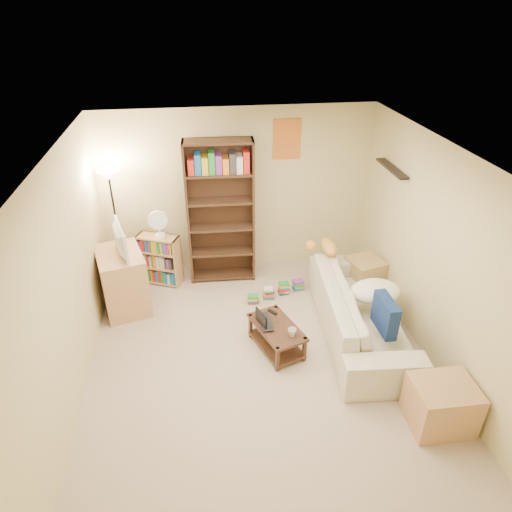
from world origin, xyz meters
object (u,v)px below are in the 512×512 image
(tall_bookshelf, at_px, (221,210))
(mug, at_px, (292,332))
(tabby_cat, at_px, (326,247))
(laptop, at_px, (269,322))
(television, at_px, (116,240))
(floor_lamp, at_px, (112,196))
(short_bookshelf, at_px, (160,260))
(desk_fan, at_px, (158,223))
(side_table, at_px, (364,276))
(end_cabinet, at_px, (441,405))
(tv_stand, at_px, (123,281))
(coffee_table, at_px, (277,335))
(sofa, at_px, (361,311))

(tall_bookshelf, bearing_deg, mug, -68.86)
(tabby_cat, distance_m, laptop, 1.45)
(television, relative_size, floor_lamp, 0.39)
(tabby_cat, distance_m, mug, 1.53)
(short_bookshelf, relative_size, desk_fan, 1.87)
(tabby_cat, distance_m, television, 2.81)
(tabby_cat, distance_m, tall_bookshelf, 1.58)
(tall_bookshelf, xyz_separation_m, side_table, (2.00, -0.69, -0.87))
(mug, bearing_deg, end_cabinet, -41.92)
(mug, xyz_separation_m, short_bookshelf, (-1.59, 1.93, -0.00))
(television, bearing_deg, mug, -139.00)
(mug, xyz_separation_m, tv_stand, (-2.06, 1.36, 0.03))
(laptop, height_order, tv_stand, tv_stand)
(tabby_cat, relative_size, television, 0.79)
(coffee_table, xyz_separation_m, tv_stand, (-1.92, 1.16, 0.22))
(coffee_table, height_order, end_cabinet, end_cabinet)
(tabby_cat, height_order, laptop, tabby_cat)
(tabby_cat, distance_m, side_table, 0.80)
(side_table, bearing_deg, tv_stand, 178.28)
(tabby_cat, xyz_separation_m, side_table, (0.61, -0.02, -0.52))
(tabby_cat, bearing_deg, tv_stand, 178.35)
(coffee_table, xyz_separation_m, mug, (0.14, -0.20, 0.18))
(sofa, xyz_separation_m, side_table, (0.38, 0.91, -0.08))
(tabby_cat, xyz_separation_m, floor_lamp, (-2.86, 0.67, 0.65))
(television, distance_m, tall_bookshelf, 1.52)
(laptop, height_order, side_table, side_table)
(end_cabinet, bearing_deg, tv_stand, 143.04)
(sofa, distance_m, tall_bookshelf, 2.40)
(desk_fan, height_order, floor_lamp, floor_lamp)
(coffee_table, distance_m, short_bookshelf, 2.26)
(short_bookshelf, relative_size, floor_lamp, 0.44)
(short_bookshelf, relative_size, end_cabinet, 1.28)
(laptop, bearing_deg, television, 55.55)
(short_bookshelf, bearing_deg, desk_fan, -20.44)
(coffee_table, distance_m, floor_lamp, 2.92)
(end_cabinet, bearing_deg, coffee_table, 136.55)
(sofa, bearing_deg, coffee_table, 102.81)
(mug, xyz_separation_m, floor_lamp, (-2.13, 1.95, 1.03))
(laptop, bearing_deg, tall_bookshelf, 10.67)
(tall_bookshelf, bearing_deg, floor_lamp, -177.83)
(tv_stand, xyz_separation_m, short_bookshelf, (0.47, 0.56, -0.04))
(laptop, distance_m, tv_stand, 2.13)
(television, distance_m, floor_lamp, 0.70)
(tv_stand, distance_m, side_table, 3.41)
(tabby_cat, xyz_separation_m, television, (-2.79, 0.08, 0.27))
(end_cabinet, bearing_deg, sofa, 101.85)
(sofa, distance_m, coffee_table, 1.12)
(side_table, bearing_deg, coffee_table, -144.50)
(tabby_cat, height_order, television, television)
(television, xyz_separation_m, tall_bookshelf, (1.40, 0.58, 0.08))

